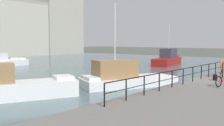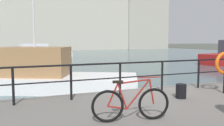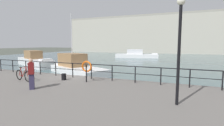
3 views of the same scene
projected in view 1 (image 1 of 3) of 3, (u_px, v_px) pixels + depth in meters
name	position (u px, v px, depth m)	size (l,w,h in m)	color
ground_plane	(189.00, 88.00, 20.36)	(240.00, 240.00, 0.00)	#4C5147
moored_green_narrowboat	(123.00, 77.00, 20.91)	(8.17, 5.90, 6.54)	white
moored_blue_motorboat	(168.00, 59.00, 40.50)	(8.65, 4.05, 6.35)	maroon
quay_railing	(197.00, 70.00, 19.45)	(20.85, 0.07, 1.08)	black
parked_bicycle	(223.00, 80.00, 16.80)	(1.75, 0.40, 0.98)	black
mooring_bollard	(215.00, 77.00, 19.43)	(0.32, 0.32, 0.44)	black
life_ring_stand	(222.00, 66.00, 20.79)	(0.75, 0.16, 1.40)	black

